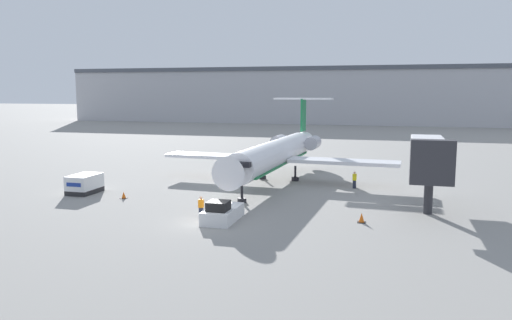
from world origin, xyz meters
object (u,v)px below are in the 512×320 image
at_px(worker_by_wing, 354,180).
at_px(jet_bridge, 429,156).
at_px(traffic_cone_right, 362,218).
at_px(airplane_main, 277,153).
at_px(pushback_tug, 222,213).
at_px(worker_near_tug, 201,207).
at_px(traffic_cone_left, 124,195).
at_px(luggage_cart, 85,184).

distance_m(worker_by_wing, jet_bridge, 10.49).
bearing_deg(traffic_cone_right, worker_by_wing, 96.66).
relative_size(airplane_main, pushback_tug, 6.43).
bearing_deg(airplane_main, pushback_tug, -90.48).
bearing_deg(pushback_tug, worker_near_tug, 168.40).
bearing_deg(airplane_main, traffic_cone_left, -132.85).
bearing_deg(traffic_cone_right, traffic_cone_left, 172.62).
relative_size(worker_by_wing, traffic_cone_right, 2.35).
distance_m(pushback_tug, luggage_cart, 17.42).
relative_size(worker_near_tug, traffic_cone_right, 2.35).
bearing_deg(airplane_main, jet_bridge, -31.79).
bearing_deg(traffic_cone_left, pushback_tug, -24.27).
xyz_separation_m(worker_by_wing, traffic_cone_left, (-20.05, -10.54, -0.60)).
xyz_separation_m(pushback_tug, jet_bridge, (15.18, 8.25, 3.81)).
xyz_separation_m(airplane_main, traffic_cone_right, (10.08, -15.23, -2.75)).
distance_m(airplane_main, traffic_cone_left, 17.18).
bearing_deg(worker_by_wing, airplane_main, 167.53).
height_order(airplane_main, worker_by_wing, airplane_main).
xyz_separation_m(worker_near_tug, traffic_cone_left, (-9.51, 4.75, -0.60)).
bearing_deg(worker_by_wing, traffic_cone_left, -152.26).
xyz_separation_m(airplane_main, traffic_cone_left, (-11.53, -12.43, -2.80)).
bearing_deg(traffic_cone_right, worker_near_tug, -170.85).
distance_m(worker_near_tug, traffic_cone_left, 10.64).
bearing_deg(traffic_cone_left, traffic_cone_right, -7.38).
relative_size(pushback_tug, luggage_cart, 1.28).
bearing_deg(pushback_tug, jet_bridge, 28.52).
xyz_separation_m(worker_near_tug, traffic_cone_right, (12.10, 1.95, -0.55)).
relative_size(airplane_main, worker_by_wing, 16.43).
relative_size(luggage_cart, traffic_cone_right, 4.67).
height_order(luggage_cart, traffic_cone_left, luggage_cart).
relative_size(luggage_cart, worker_near_tug, 1.99).
xyz_separation_m(pushback_tug, worker_by_wing, (8.67, 15.68, 0.27)).
bearing_deg(luggage_cart, worker_near_tug, -22.28).
bearing_deg(pushback_tug, traffic_cone_right, 12.85).
distance_m(worker_by_wing, traffic_cone_right, 13.45).
bearing_deg(pushback_tug, worker_by_wing, 61.06).
relative_size(luggage_cart, jet_bridge, 0.34).
distance_m(pushback_tug, traffic_cone_left, 12.49).
bearing_deg(traffic_cone_right, luggage_cart, 171.54).
bearing_deg(traffic_cone_left, worker_by_wing, 27.74).
bearing_deg(pushback_tug, airplane_main, 89.52).
height_order(worker_by_wing, traffic_cone_left, worker_by_wing).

